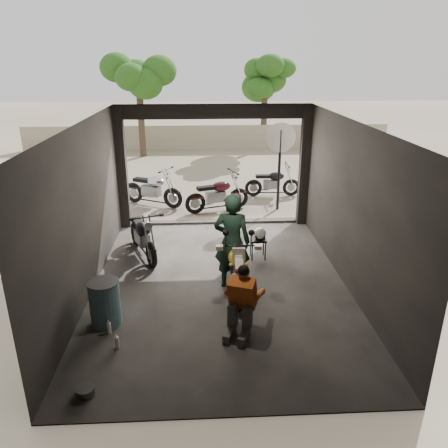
{
  "coord_description": "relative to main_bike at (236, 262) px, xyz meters",
  "views": [
    {
      "loc": [
        -0.34,
        -7.77,
        4.26
      ],
      "look_at": [
        0.11,
        0.6,
        1.07
      ],
      "focal_mm": 35.0,
      "sensor_mm": 36.0,
      "label": 1
    }
  ],
  "objects": [
    {
      "name": "boundary_wall",
      "position": [
        -0.3,
        14.26,
        -0.01
      ],
      "size": [
        18.0,
        0.3,
        1.2
      ],
      "primitive_type": "cube",
      "color": "gray",
      "rests_on": "ground"
    },
    {
      "name": "oil_drum",
      "position": [
        -2.3,
        -1.03,
        -0.21
      ],
      "size": [
        0.55,
        0.55,
        0.8
      ],
      "primitive_type": "cylinder",
      "rotation": [
        0.0,
        0.0,
        0.07
      ],
      "color": "#446872",
      "rests_on": "ground"
    },
    {
      "name": "outside_bike_a",
      "position": [
        -2.14,
        5.43,
        -0.01
      ],
      "size": [
        1.93,
        1.48,
        1.21
      ],
      "primitive_type": null,
      "rotation": [
        0.0,
        0.0,
        1.09
      ],
      "color": "black",
      "rests_on": "ground"
    },
    {
      "name": "helmet",
      "position": [
        0.63,
        1.41,
        0.01
      ],
      "size": [
        0.37,
        0.37,
        0.27
      ],
      "primitive_type": "ellipsoid",
      "rotation": [
        0.0,
        0.0,
        -0.36
      ],
      "color": "white",
      "rests_on": "stool"
    },
    {
      "name": "main_bike",
      "position": [
        0.0,
        0.0,
        0.0
      ],
      "size": [
        0.79,
        1.85,
        1.22
      ],
      "primitive_type": null,
      "rotation": [
        0.0,
        0.0,
        -0.02
      ],
      "color": "#F1E3CC",
      "rests_on": "ground"
    },
    {
      "name": "garage",
      "position": [
        -0.3,
        0.8,
        0.67
      ],
      "size": [
        7.0,
        7.13,
        3.2
      ],
      "color": "#2D2B28",
      "rests_on": "ground"
    },
    {
      "name": "ground",
      "position": [
        -0.3,
        0.26,
        -0.61
      ],
      "size": [
        80.0,
        80.0,
        0.0
      ],
      "primitive_type": "plane",
      "color": "#7A6D56",
      "rests_on": "ground"
    },
    {
      "name": "rider",
      "position": [
        -0.08,
        0.15,
        0.36
      ],
      "size": [
        0.79,
        0.61,
        1.95
      ],
      "primitive_type": "imported",
      "rotation": [
        0.0,
        0.0,
        2.92
      ],
      "color": "black",
      "rests_on": "ground"
    },
    {
      "name": "mechanic",
      "position": [
        -0.05,
        -1.43,
        -0.05
      ],
      "size": [
        0.81,
        0.93,
        1.13
      ],
      "primitive_type": null,
      "rotation": [
        0.0,
        0.0,
        -0.36
      ],
      "color": "orange",
      "rests_on": "ground"
    },
    {
      "name": "tree_left",
      "position": [
        -3.3,
        12.76,
        3.37
      ],
      "size": [
        2.2,
        2.2,
        5.6
      ],
      "color": "#382B1E",
      "rests_on": "ground"
    },
    {
      "name": "outside_bike_c",
      "position": [
        1.69,
        6.2,
        -0.08
      ],
      "size": [
        1.58,
        0.65,
        1.06
      ],
      "primitive_type": null,
      "rotation": [
        0.0,
        0.0,
        1.57
      ],
      "color": "black",
      "rests_on": "ground"
    },
    {
      "name": "outside_bike_b",
      "position": [
        -0.18,
        4.8,
        -0.02
      ],
      "size": [
        1.87,
        1.25,
        1.17
      ],
      "primitive_type": null,
      "rotation": [
        0.0,
        0.0,
        1.91
      ],
      "color": "#49111C",
      "rests_on": "ground"
    },
    {
      "name": "left_bike",
      "position": [
        -2.0,
        1.73,
        -0.05
      ],
      "size": [
        1.26,
        1.8,
        1.13
      ],
      "primitive_type": null,
      "rotation": [
        0.0,
        0.0,
        0.39
      ],
      "color": "black",
      "rests_on": "ground"
    },
    {
      "name": "tree_right",
      "position": [
        2.5,
        14.26,
        2.95
      ],
      "size": [
        2.2,
        2.2,
        5.0
      ],
      "color": "#382B1E",
      "rests_on": "ground"
    },
    {
      "name": "stool",
      "position": [
        0.61,
        1.43,
        -0.2
      ],
      "size": [
        0.35,
        0.35,
        0.49
      ],
      "rotation": [
        0.0,
        0.0,
        -0.27
      ],
      "color": "black",
      "rests_on": "ground"
    },
    {
      "name": "sign_post",
      "position": [
        1.64,
        4.86,
        1.15
      ],
      "size": [
        0.86,
        0.08,
        2.58
      ],
      "rotation": [
        0.0,
        0.0,
        -0.3
      ],
      "color": "black",
      "rests_on": "ground"
    }
  ]
}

